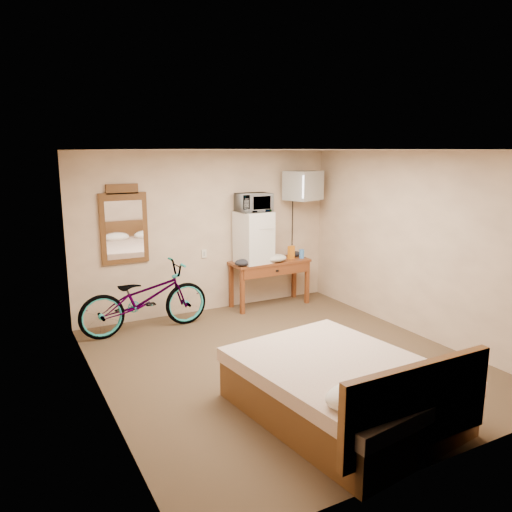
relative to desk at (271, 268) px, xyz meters
name	(u,v)px	position (x,y,z in m)	size (l,w,h in m)	color
room	(285,260)	(-0.96, -2.00, 0.62)	(4.60, 4.64, 2.50)	brown
desk	(271,268)	(0.00, 0.00, 0.00)	(1.30, 0.51, 0.75)	brown
mini_fridge	(254,237)	(-0.29, 0.04, 0.53)	(0.55, 0.53, 0.81)	silver
microwave	(254,202)	(-0.29, 0.04, 1.08)	(0.52, 0.35, 0.29)	silver
snack_bag	(291,252)	(0.38, -0.01, 0.23)	(0.11, 0.06, 0.21)	orange
blue_cup	(302,254)	(0.56, -0.05, 0.20)	(0.08, 0.08, 0.15)	#4083DC
cloth_cream	(275,258)	(0.02, -0.08, 0.19)	(0.40, 0.31, 0.12)	beige
cloth_dark_a	(243,263)	(-0.55, -0.10, 0.18)	(0.28, 0.21, 0.10)	black
cloth_dark_b	(295,254)	(0.53, 0.11, 0.17)	(0.20, 0.16, 0.09)	black
crt_television	(303,186)	(0.61, 0.02, 1.31)	(0.65, 0.68, 0.47)	black
wall_mirror	(124,226)	(-2.25, 0.27, 0.82)	(0.67, 0.04, 1.14)	brown
bicycle	(145,298)	(-2.13, -0.19, -0.14)	(0.64, 1.83, 0.96)	black
bed	(345,389)	(-1.12, -3.38, -0.33)	(1.76, 2.19, 0.90)	brown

